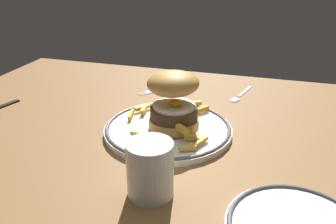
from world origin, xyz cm
name	(u,v)px	position (x,y,z in cm)	size (l,w,h in cm)	color
ground_plane	(170,143)	(0.00, 0.00, -2.00)	(117.06, 82.56, 4.00)	brown
dinner_plate	(168,129)	(-0.57, 0.51, 0.84)	(25.95, 25.95, 1.60)	white
burger	(175,98)	(0.54, 1.49, 7.32)	(14.48, 14.59, 11.46)	#B78640
fries_pile	(175,120)	(0.52, 1.88, 2.24)	(18.70, 22.47, 2.89)	gold
water_glass	(150,173)	(2.54, -19.42, 3.74)	(7.08, 7.08, 8.77)	silver
fork	(159,88)	(-9.91, 23.98, 0.18)	(8.64, 13.03, 0.36)	silver
spoon	(237,97)	(10.92, 23.25, 0.36)	(5.20, 13.27, 0.90)	silver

